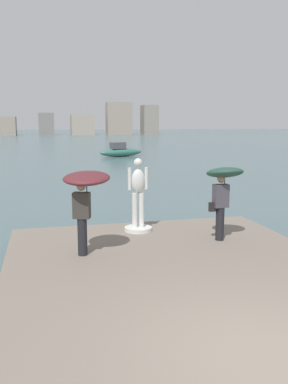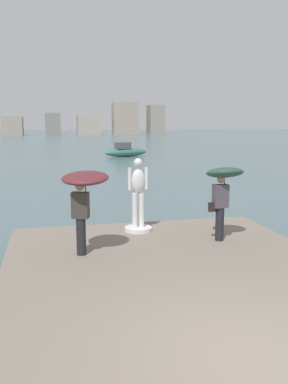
{
  "view_description": "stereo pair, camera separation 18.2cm",
  "coord_description": "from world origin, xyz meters",
  "views": [
    {
      "loc": [
        -2.68,
        -4.47,
        3.42
      ],
      "look_at": [
        0.0,
        6.36,
        1.55
      ],
      "focal_mm": 38.15,
      "sensor_mm": 36.0,
      "label": 1
    },
    {
      "loc": [
        -2.51,
        -4.51,
        3.42
      ],
      "look_at": [
        0.0,
        6.36,
        1.55
      ],
      "focal_mm": 38.15,
      "sensor_mm": 36.0,
      "label": 2
    }
  ],
  "objects": [
    {
      "name": "boat_mid",
      "position": [
        5.26,
        37.87,
        0.55
      ],
      "size": [
        4.94,
        2.43,
        1.5
      ],
      "color": "#336B5B",
      "rests_on": "ground"
    },
    {
      "name": "pier",
      "position": [
        0.0,
        2.28,
        0.2
      ],
      "size": [
        7.26,
        10.57,
        0.4
      ],
      "primitive_type": "cube",
      "color": "slate",
      "rests_on": "ground"
    },
    {
      "name": "onlooker_right",
      "position": [
        1.82,
        5.16,
        1.91
      ],
      "size": [
        1.01,
        1.04,
        1.99
      ],
      "color": "black",
      "rests_on": "pier"
    },
    {
      "name": "ground_plane",
      "position": [
        0.0,
        40.0,
        0.0
      ],
      "size": [
        400.0,
        400.0,
        0.0
      ],
      "primitive_type": "plane",
      "color": "#4C666B"
    },
    {
      "name": "onlooker_left",
      "position": [
        -1.78,
        4.74,
        1.96
      ],
      "size": [
        1.38,
        1.39,
        1.99
      ],
      "color": "black",
      "rests_on": "pier"
    },
    {
      "name": "distant_skyline",
      "position": [
        6.45,
        124.89,
        4.06
      ],
      "size": [
        62.94,
        11.64,
        10.09
      ],
      "color": "gray",
      "rests_on": "ground"
    },
    {
      "name": "statue_white_figure",
      "position": [
        -0.12,
        6.56,
        1.25
      ],
      "size": [
        0.78,
        0.78,
        2.07
      ],
      "color": "silver",
      "rests_on": "pier"
    }
  ]
}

